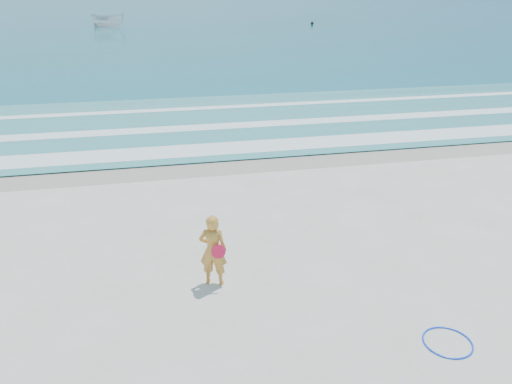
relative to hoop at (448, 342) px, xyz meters
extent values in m
plane|color=silver|center=(-2.52, 0.50, -0.01)|extent=(400.00, 400.00, 0.00)
cube|color=#B2A893|center=(-2.52, 9.50, -0.01)|extent=(400.00, 2.40, 0.00)
cube|color=#19727F|center=(-2.52, 105.50, 0.01)|extent=(400.00, 190.00, 0.04)
cube|color=#59B7AD|center=(-2.52, 14.50, 0.03)|extent=(400.00, 10.00, 0.01)
cube|color=white|center=(-2.52, 10.80, 0.04)|extent=(400.00, 1.40, 0.01)
cube|color=white|center=(-2.52, 13.70, 0.04)|extent=(400.00, 0.90, 0.01)
cube|color=white|center=(-2.52, 17.00, 0.04)|extent=(400.00, 0.60, 0.01)
torus|color=#0D42EF|center=(0.00, 0.00, 0.00)|extent=(0.85, 0.85, 0.03)
imported|color=silver|center=(-8.89, 65.00, 0.92)|extent=(4.94, 3.34, 1.79)
sphere|color=black|center=(18.38, 63.57, 0.24)|extent=(0.42, 0.42, 0.42)
imported|color=orange|center=(-3.46, 2.54, 0.71)|extent=(0.61, 0.49, 1.45)
cylinder|color=#F7163F|center=(-3.38, 2.36, 0.77)|extent=(0.27, 0.08, 0.27)
camera|label=1|loc=(-4.39, -5.69, 5.36)|focal=35.00mm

